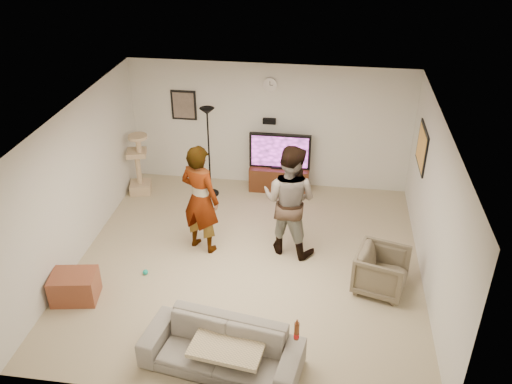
# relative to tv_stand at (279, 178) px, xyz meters

# --- Properties ---
(floor) EXTENTS (5.50, 5.50, 0.02)m
(floor) POSITION_rel_tv_stand_xyz_m (-0.24, -2.50, -0.26)
(floor) COLOR tan
(floor) RESTS_ON ground
(ceiling) EXTENTS (5.50, 5.50, 0.02)m
(ceiling) POSITION_rel_tv_stand_xyz_m (-0.24, -2.50, 2.26)
(ceiling) COLOR white
(ceiling) RESTS_ON wall_back
(wall_back) EXTENTS (5.50, 0.04, 2.50)m
(wall_back) POSITION_rel_tv_stand_xyz_m (-0.24, 0.25, 1.00)
(wall_back) COLOR silver
(wall_back) RESTS_ON floor
(wall_front) EXTENTS (5.50, 0.04, 2.50)m
(wall_front) POSITION_rel_tv_stand_xyz_m (-0.24, -5.25, 1.00)
(wall_front) COLOR silver
(wall_front) RESTS_ON floor
(wall_left) EXTENTS (0.04, 5.50, 2.50)m
(wall_left) POSITION_rel_tv_stand_xyz_m (-2.99, -2.50, 1.00)
(wall_left) COLOR silver
(wall_left) RESTS_ON floor
(wall_right) EXTENTS (0.04, 5.50, 2.50)m
(wall_right) POSITION_rel_tv_stand_xyz_m (2.51, -2.50, 1.00)
(wall_right) COLOR silver
(wall_right) RESTS_ON floor
(wall_clock) EXTENTS (0.26, 0.04, 0.26)m
(wall_clock) POSITION_rel_tv_stand_xyz_m (-0.24, 0.22, 1.85)
(wall_clock) COLOR silver
(wall_clock) RESTS_ON wall_back
(wall_speaker) EXTENTS (0.25, 0.10, 0.10)m
(wall_speaker) POSITION_rel_tv_stand_xyz_m (-0.24, 0.19, 1.13)
(wall_speaker) COLOR black
(wall_speaker) RESTS_ON wall_back
(picture_back) EXTENTS (0.42, 0.03, 0.52)m
(picture_back) POSITION_rel_tv_stand_xyz_m (-1.94, 0.23, 1.35)
(picture_back) COLOR brown
(picture_back) RESTS_ON wall_back
(picture_right) EXTENTS (0.03, 0.78, 0.62)m
(picture_right) POSITION_rel_tv_stand_xyz_m (2.49, -0.90, 1.25)
(picture_right) COLOR #F0A344
(picture_right) RESTS_ON wall_right
(tv_stand) EXTENTS (1.18, 0.45, 0.49)m
(tv_stand) POSITION_rel_tv_stand_xyz_m (0.00, 0.00, 0.00)
(tv_stand) COLOR #3C1E0F
(tv_stand) RESTS_ON floor
(console_box) EXTENTS (0.40, 0.30, 0.07)m
(console_box) POSITION_rel_tv_stand_xyz_m (0.12, -0.40, -0.21)
(console_box) COLOR silver
(console_box) RESTS_ON floor
(tv) EXTENTS (1.20, 0.08, 0.71)m
(tv) POSITION_rel_tv_stand_xyz_m (0.00, 0.00, 0.60)
(tv) COLOR black
(tv) RESTS_ON tv_stand
(tv_screen) EXTENTS (1.10, 0.01, 0.63)m
(tv_screen) POSITION_rel_tv_stand_xyz_m (0.00, -0.04, 0.60)
(tv_screen) COLOR #D83DD7
(tv_screen) RESTS_ON tv
(floor_lamp) EXTENTS (0.32, 0.32, 1.80)m
(floor_lamp) POSITION_rel_tv_stand_xyz_m (-1.33, -0.39, 0.65)
(floor_lamp) COLOR black
(floor_lamp) RESTS_ON floor
(cat_tree) EXTENTS (0.49, 0.49, 1.26)m
(cat_tree) POSITION_rel_tv_stand_xyz_m (-2.73, -0.51, 0.39)
(cat_tree) COLOR tan
(cat_tree) RESTS_ON floor
(person_left) EXTENTS (0.81, 0.69, 1.89)m
(person_left) POSITION_rel_tv_stand_xyz_m (-1.07, -2.20, 0.70)
(person_left) COLOR silver
(person_left) RESTS_ON floor
(person_right) EXTENTS (1.11, 0.98, 1.91)m
(person_right) POSITION_rel_tv_stand_xyz_m (0.36, -2.05, 0.71)
(person_right) COLOR #364098
(person_right) RESTS_ON floor
(sofa) EXTENTS (2.12, 1.10, 0.59)m
(sofa) POSITION_rel_tv_stand_xyz_m (-0.23, -4.70, 0.05)
(sofa) COLOR slate
(sofa) RESTS_ON floor
(throw_blanket) EXTENTS (0.99, 0.82, 0.06)m
(throw_blanket) POSITION_rel_tv_stand_xyz_m (-0.14, -4.70, 0.15)
(throw_blanket) COLOR #CBB78C
(throw_blanket) RESTS_ON sofa
(beer_bottle) EXTENTS (0.06, 0.06, 0.25)m
(beer_bottle) POSITION_rel_tv_stand_xyz_m (0.69, -4.70, 0.47)
(beer_bottle) COLOR #5F2D15
(beer_bottle) RESTS_ON sofa
(armchair) EXTENTS (0.92, 0.90, 0.68)m
(armchair) POSITION_rel_tv_stand_xyz_m (1.84, -2.88, 0.10)
(armchair) COLOR brown
(armchair) RESTS_ON floor
(side_table) EXTENTS (0.72, 0.59, 0.43)m
(side_table) POSITION_rel_tv_stand_xyz_m (-2.64, -3.74, -0.03)
(side_table) COLOR brown
(side_table) RESTS_ON floor
(toy_ball) EXTENTS (0.08, 0.08, 0.08)m
(toy_ball) POSITION_rel_tv_stand_xyz_m (-1.80, -3.05, -0.20)
(toy_ball) COLOR #13A38E
(toy_ball) RESTS_ON floor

